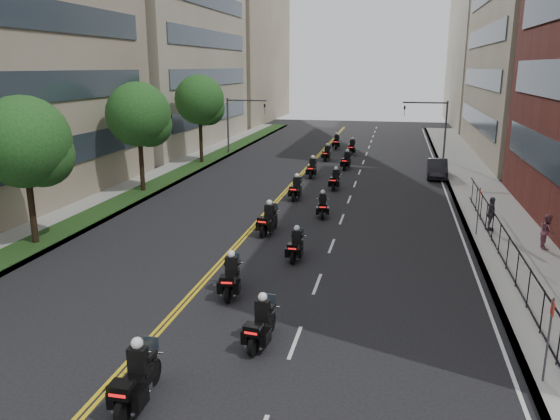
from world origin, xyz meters
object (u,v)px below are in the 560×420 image
(pedestrian_c, at_px, (491,214))
(motorcycle_8, at_px, (312,169))
(motorcycle_10, at_px, (327,154))
(pedestrian_b, at_px, (547,231))
(motorcycle_0, at_px, (137,380))
(motorcycle_3, at_px, (296,246))
(motorcycle_5, at_px, (323,206))
(parked_sedan, at_px, (437,168))
(motorcycle_6, at_px, (296,189))
(motorcycle_7, at_px, (335,180))
(motorcycle_11, at_px, (352,148))
(motorcycle_12, at_px, (336,142))
(motorcycle_4, at_px, (268,220))
(motorcycle_9, at_px, (347,161))
(motorcycle_1, at_px, (261,325))
(motorcycle_2, at_px, (231,278))

(pedestrian_c, bearing_deg, motorcycle_8, 49.56)
(motorcycle_10, bearing_deg, pedestrian_b, -55.36)
(motorcycle_0, height_order, motorcycle_10, motorcycle_0)
(motorcycle_3, height_order, motorcycle_5, motorcycle_5)
(parked_sedan, bearing_deg, motorcycle_0, -104.18)
(pedestrian_c, bearing_deg, motorcycle_10, 36.30)
(motorcycle_8, bearing_deg, pedestrian_b, -48.00)
(motorcycle_0, xyz_separation_m, motorcycle_3, (2.05, 11.90, -0.11))
(motorcycle_6, distance_m, motorcycle_7, 4.26)
(parked_sedan, xyz_separation_m, pedestrian_c, (1.80, -15.05, 0.34))
(pedestrian_c, bearing_deg, motorcycle_6, 72.74)
(motorcycle_3, bearing_deg, motorcycle_11, 91.81)
(motorcycle_12, height_order, pedestrian_c, pedestrian_c)
(motorcycle_11, xyz_separation_m, pedestrian_c, (9.42, -25.29, 0.37))
(motorcycle_4, bearing_deg, motorcycle_9, 89.64)
(motorcycle_4, relative_size, motorcycle_9, 1.04)
(motorcycle_3, relative_size, motorcycle_5, 1.00)
(motorcycle_5, height_order, motorcycle_10, motorcycle_10)
(motorcycle_9, xyz_separation_m, motorcycle_12, (-2.19, 11.80, 0.02))
(motorcycle_3, height_order, pedestrian_c, pedestrian_c)
(motorcycle_1, bearing_deg, motorcycle_12, 98.80)
(motorcycle_6, bearing_deg, motorcycle_3, -77.71)
(motorcycle_1, relative_size, motorcycle_7, 1.04)
(motorcycle_1, xyz_separation_m, motorcycle_11, (-0.39, 39.56, 0.01))
(motorcycle_2, relative_size, motorcycle_10, 1.08)
(motorcycle_7, distance_m, parked_sedan, 9.58)
(motorcycle_3, height_order, motorcycle_12, motorcycle_12)
(motorcycle_0, height_order, motorcycle_2, motorcycle_0)
(motorcycle_2, relative_size, parked_sedan, 0.54)
(motorcycle_4, xyz_separation_m, pedestrian_c, (11.55, 2.53, 0.34))
(motorcycle_10, bearing_deg, motorcycle_6, -85.30)
(motorcycle_0, bearing_deg, motorcycle_4, 90.03)
(motorcycle_1, relative_size, pedestrian_c, 1.28)
(motorcycle_12, distance_m, pedestrian_c, 31.16)
(motorcycle_11, height_order, parked_sedan, motorcycle_11)
(motorcycle_9, relative_size, pedestrian_b, 1.41)
(motorcycle_8, bearing_deg, motorcycle_0, -89.11)
(motorcycle_12, bearing_deg, motorcycle_3, -88.60)
(motorcycle_5, distance_m, motorcycle_8, 11.88)
(motorcycle_6, xyz_separation_m, motorcycle_8, (-0.09, 7.64, 0.01))
(motorcycle_1, bearing_deg, motorcycle_7, 96.28)
(motorcycle_5, bearing_deg, pedestrian_b, -26.75)
(motorcycle_7, relative_size, pedestrian_b, 1.34)
(motorcycle_0, xyz_separation_m, motorcycle_7, (2.16, 27.13, -0.08))
(motorcycle_6, bearing_deg, motorcycle_10, 91.81)
(motorcycle_7, relative_size, pedestrian_c, 1.23)
(motorcycle_2, distance_m, motorcycle_8, 23.73)
(motorcycle_5, bearing_deg, motorcycle_9, 82.59)
(motorcycle_1, bearing_deg, pedestrian_b, 52.02)
(motorcycle_1, xyz_separation_m, motorcycle_12, (-2.36, 43.28, 0.02))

